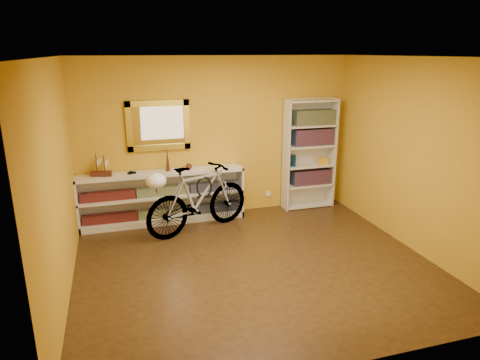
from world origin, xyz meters
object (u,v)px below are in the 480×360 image
object	(u,v)px
bookcase	(309,154)
helmet	(156,181)
console_unit	(163,197)
bicycle	(199,198)

from	to	relation	value
bookcase	helmet	distance (m)	2.81
bookcase	console_unit	bearing A→B (deg)	-179.44
console_unit	bookcase	size ratio (longest dim) A/B	1.37
bicycle	console_unit	bearing A→B (deg)	22.39
helmet	console_unit	bearing A→B (deg)	77.66
bicycle	helmet	bearing A→B (deg)	90.00
bicycle	helmet	world-z (taller)	bicycle
bookcase	helmet	size ratio (longest dim) A/B	6.53
console_unit	helmet	xyz separation A→B (m)	(-0.16, -0.75, 0.50)
bookcase	helmet	bearing A→B (deg)	-163.98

